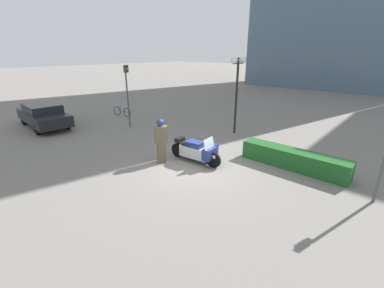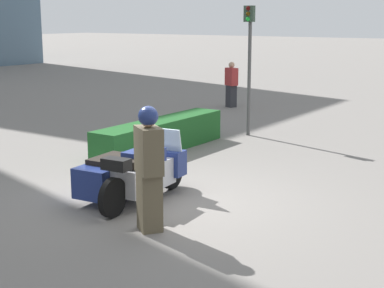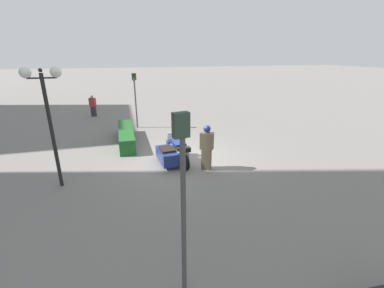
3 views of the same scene
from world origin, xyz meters
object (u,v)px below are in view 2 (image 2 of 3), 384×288
object	(u,v)px
officer_rider	(149,166)
traffic_light_near	(249,51)
hedge_bush_curbside	(161,136)
pedestrian_bystander	(231,85)
police_motorcycle	(131,172)

from	to	relation	value
officer_rider	traffic_light_near	bearing A→B (deg)	-127.47
hedge_bush_curbside	pedestrian_bystander	xyz separation A→B (m)	(6.79, 2.14, 0.41)
police_motorcycle	officer_rider	xyz separation A→B (m)	(-1.01, -1.19, 0.50)
officer_rider	traffic_light_near	distance (m)	7.40
officer_rider	traffic_light_near	world-z (taller)	traffic_light_near
officer_rider	pedestrian_bystander	size ratio (longest dim) A/B	1.18
hedge_bush_curbside	pedestrian_bystander	size ratio (longest dim) A/B	2.60
traffic_light_near	officer_rider	bearing A→B (deg)	16.56
traffic_light_near	pedestrian_bystander	world-z (taller)	traffic_light_near
traffic_light_near	pedestrian_bystander	xyz separation A→B (m)	(4.04, 2.89, -1.41)
officer_rider	pedestrian_bystander	bearing A→B (deg)	-120.33
police_motorcycle	traffic_light_near	size ratio (longest dim) A/B	0.72
officer_rider	police_motorcycle	bearing A→B (deg)	-95.66
officer_rider	hedge_bush_curbside	size ratio (longest dim) A/B	0.45
hedge_bush_curbside	traffic_light_near	xyz separation A→B (m)	(2.74, -0.75, 1.82)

